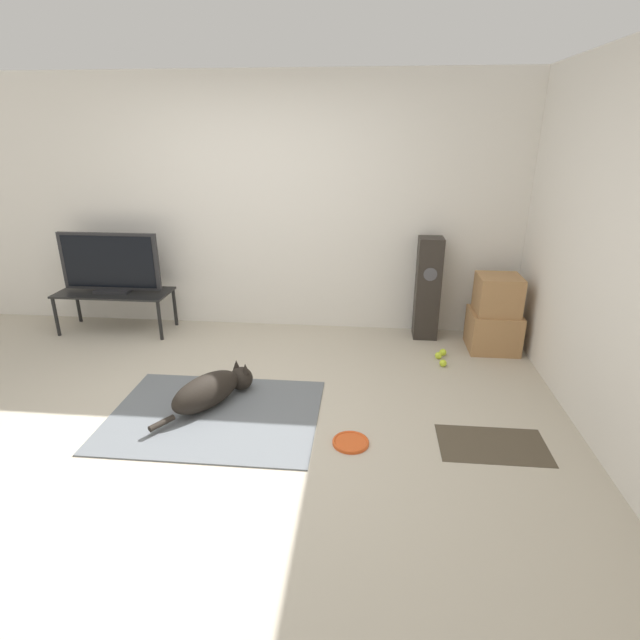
# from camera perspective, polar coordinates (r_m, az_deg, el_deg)

# --- Properties ---
(ground_plane) EXTENTS (12.00, 12.00, 0.00)m
(ground_plane) POSITION_cam_1_polar(r_m,az_deg,el_deg) (3.75, -11.47, -11.95)
(ground_plane) COLOR #BCB29E
(wall_back) EXTENTS (8.00, 0.06, 2.55)m
(wall_back) POSITION_cam_1_polar(r_m,az_deg,el_deg) (5.25, -5.89, 12.76)
(wall_back) COLOR silver
(wall_back) RESTS_ON ground_plane
(wall_right) EXTENTS (0.06, 8.00, 2.55)m
(wall_right) POSITION_cam_1_polar(r_m,az_deg,el_deg) (3.46, 32.57, 5.35)
(wall_right) COLOR silver
(wall_right) RESTS_ON ground_plane
(area_rug) EXTENTS (1.56, 1.17, 0.01)m
(area_rug) POSITION_cam_1_polar(r_m,az_deg,el_deg) (3.90, -11.96, -10.53)
(area_rug) COLOR slate
(area_rug) RESTS_ON ground_plane
(dog) EXTENTS (0.58, 0.84, 0.27)m
(dog) POSITION_cam_1_polar(r_m,az_deg,el_deg) (3.97, -12.24, -7.76)
(dog) COLOR black
(dog) RESTS_ON area_rug
(frisbee) EXTENTS (0.25, 0.25, 0.03)m
(frisbee) POSITION_cam_1_polar(r_m,az_deg,el_deg) (3.52, 3.53, -13.75)
(frisbee) COLOR #DB511E
(frisbee) RESTS_ON ground_plane
(cardboard_box_lower) EXTENTS (0.46, 0.45, 0.38)m
(cardboard_box_lower) POSITION_cam_1_polar(r_m,az_deg,el_deg) (5.12, 19.16, -1.15)
(cardboard_box_lower) COLOR #A87A4C
(cardboard_box_lower) RESTS_ON ground_plane
(cardboard_box_upper) EXTENTS (0.39, 0.38, 0.36)m
(cardboard_box_upper) POSITION_cam_1_polar(r_m,az_deg,el_deg) (4.99, 19.67, 2.76)
(cardboard_box_upper) COLOR #A87A4C
(cardboard_box_upper) RESTS_ON cardboard_box_lower
(floor_speaker) EXTENTS (0.24, 0.24, 1.03)m
(floor_speaker) POSITION_cam_1_polar(r_m,az_deg,el_deg) (5.14, 12.20, 3.53)
(floor_speaker) COLOR #2D2823
(floor_speaker) RESTS_ON ground_plane
(tv_stand) EXTENTS (1.17, 0.47, 0.43)m
(tv_stand) POSITION_cam_1_polar(r_m,az_deg,el_deg) (5.64, -22.43, 2.58)
(tv_stand) COLOR black
(tv_stand) RESTS_ON ground_plane
(tv) EXTENTS (1.04, 0.20, 0.62)m
(tv) POSITION_cam_1_polar(r_m,az_deg,el_deg) (5.56, -22.91, 5.98)
(tv) COLOR #232326
(tv) RESTS_ON tv_stand
(tennis_ball_by_boxes) EXTENTS (0.07, 0.07, 0.07)m
(tennis_ball_by_boxes) POSITION_cam_1_polar(r_m,az_deg,el_deg) (4.67, 13.88, -4.81)
(tennis_ball_by_boxes) COLOR #C6E033
(tennis_ball_by_boxes) RESTS_ON ground_plane
(tennis_ball_near_speaker) EXTENTS (0.07, 0.07, 0.07)m
(tennis_ball_near_speaker) POSITION_cam_1_polar(r_m,az_deg,el_deg) (4.81, 13.39, -3.97)
(tennis_ball_near_speaker) COLOR #C6E033
(tennis_ball_near_speaker) RESTS_ON ground_plane
(tennis_ball_loose_on_carpet) EXTENTS (0.07, 0.07, 0.07)m
(tennis_ball_loose_on_carpet) POSITION_cam_1_polar(r_m,az_deg,el_deg) (4.89, 13.87, -3.60)
(tennis_ball_loose_on_carpet) COLOR #C6E033
(tennis_ball_loose_on_carpet) RESTS_ON ground_plane
(door_mat) EXTENTS (0.73, 0.44, 0.01)m
(door_mat) POSITION_cam_1_polar(r_m,az_deg,el_deg) (3.69, 19.11, -13.32)
(door_mat) COLOR #4C4233
(door_mat) RESTS_ON ground_plane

